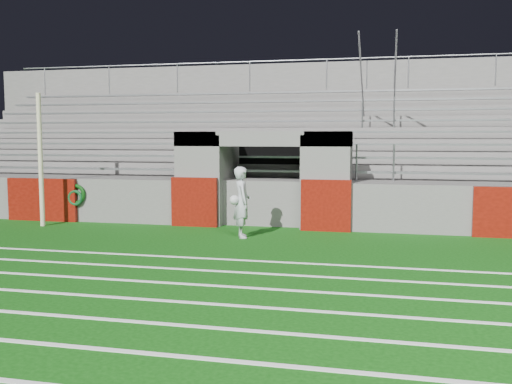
# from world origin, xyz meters

# --- Properties ---
(ground) EXTENTS (90.00, 90.00, 0.00)m
(ground) POSITION_xyz_m (0.00, 0.00, 0.00)
(ground) COLOR #0D440B
(ground) RESTS_ON ground
(field_post) EXTENTS (0.13, 0.13, 3.64)m
(field_post) POSITION_xyz_m (-5.93, 2.07, 1.82)
(field_post) COLOR beige
(field_post) RESTS_ON ground
(field_markings) EXTENTS (28.00, 8.09, 0.01)m
(field_markings) POSITION_xyz_m (0.00, -5.00, 0.01)
(field_markings) COLOR white
(field_markings) RESTS_ON ground
(stadium_structure) EXTENTS (26.00, 8.48, 5.42)m
(stadium_structure) POSITION_xyz_m (0.00, 7.97, 1.49)
(stadium_structure) COLOR #595755
(stadium_structure) RESTS_ON ground
(goalkeeper_with_ball) EXTENTS (0.63, 0.74, 1.73)m
(goalkeeper_with_ball) POSITION_xyz_m (-0.10, 1.56, 0.87)
(goalkeeper_with_ball) COLOR #B1B5BB
(goalkeeper_with_ball) RESTS_ON ground
(hose_coil) EXTENTS (0.60, 0.15, 0.63)m
(hose_coil) POSITION_xyz_m (-5.40, 2.93, 0.77)
(hose_coil) COLOR #0B3B0D
(hose_coil) RESTS_ON ground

